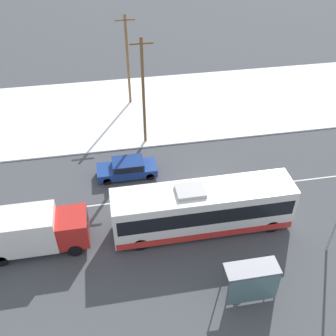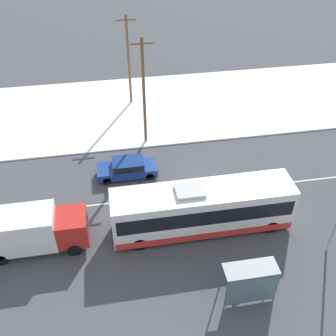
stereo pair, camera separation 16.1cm
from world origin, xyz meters
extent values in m
plane|color=#424449|center=(0.00, 0.00, 0.00)|extent=(120.00, 120.00, 0.00)
cube|color=white|center=(0.00, 12.98, 0.06)|extent=(80.00, 13.21, 0.12)
cube|color=silver|center=(0.00, 0.00, 0.00)|extent=(60.00, 0.12, 0.00)
cube|color=white|center=(-1.52, -3.39, 1.81)|extent=(11.74, 2.55, 3.07)
cube|color=black|center=(-1.52, -3.39, 2.18)|extent=(11.27, 2.57, 1.17)
cube|color=red|center=(-1.52, -3.39, 0.55)|extent=(11.62, 2.57, 0.55)
cube|color=#B2B2B2|center=(-2.40, -3.39, 3.47)|extent=(1.80, 1.40, 0.24)
cylinder|color=black|center=(2.95, -4.53, 0.50)|extent=(1.00, 0.28, 1.00)
cylinder|color=black|center=(2.95, -2.26, 0.50)|extent=(1.00, 0.28, 1.00)
cylinder|color=black|center=(-5.79, -4.53, 0.50)|extent=(1.00, 0.28, 1.00)
cylinder|color=black|center=(-5.79, -2.26, 0.50)|extent=(1.00, 0.28, 1.00)
cube|color=silver|center=(-13.32, -3.27, 1.72)|extent=(5.02, 2.30, 2.46)
cube|color=red|center=(-9.86, -3.27, 1.45)|extent=(1.90, 2.18, 1.92)
cube|color=black|center=(-8.93, -3.27, 1.84)|extent=(0.06, 1.95, 0.84)
cylinder|color=black|center=(-9.86, -4.29, 0.45)|extent=(0.90, 0.26, 0.90)
cylinder|color=black|center=(-9.86, -2.25, 0.45)|extent=(0.90, 0.26, 0.90)
cylinder|color=black|center=(-14.33, -4.29, 0.45)|extent=(0.90, 0.26, 0.90)
cylinder|color=black|center=(-14.33, -2.25, 0.45)|extent=(0.90, 0.26, 0.90)
cube|color=navy|center=(-5.94, 2.94, 0.55)|extent=(4.59, 1.80, 0.64)
cube|color=navy|center=(-5.83, 2.94, 1.15)|extent=(2.39, 1.66, 0.56)
cube|color=black|center=(-5.83, 2.94, 1.16)|extent=(2.20, 1.69, 0.45)
cylinder|color=black|center=(-7.54, 2.15, 0.32)|extent=(0.64, 0.22, 0.64)
cylinder|color=black|center=(-7.54, 3.73, 0.32)|extent=(0.64, 0.22, 0.64)
cylinder|color=black|center=(-4.25, 2.15, 0.32)|extent=(0.64, 0.22, 0.64)
cylinder|color=black|center=(-4.25, 3.73, 0.32)|extent=(0.64, 0.22, 0.64)
cylinder|color=#23232D|center=(-0.26, -7.91, 0.38)|extent=(0.12, 0.12, 0.76)
cylinder|color=#23232D|center=(-0.03, -7.91, 0.38)|extent=(0.12, 0.12, 0.76)
cube|color=brown|center=(-0.15, -7.91, 1.07)|extent=(0.40, 0.21, 0.63)
sphere|color=tan|center=(-0.15, -7.91, 1.51)|extent=(0.26, 0.26, 0.26)
cylinder|color=brown|center=(-0.39, -7.91, 1.04)|extent=(0.10, 0.10, 0.59)
cylinder|color=brown|center=(0.10, -7.91, 1.04)|extent=(0.10, 0.10, 0.59)
cube|color=gray|center=(-0.17, -8.85, 2.37)|extent=(2.97, 1.20, 0.06)
cube|color=slate|center=(-0.17, -9.43, 1.20)|extent=(2.85, 0.04, 2.16)
cylinder|color=#474C51|center=(-1.61, -8.29, 1.17)|extent=(0.08, 0.08, 2.34)
cylinder|color=#474C51|center=(1.28, -8.29, 1.17)|extent=(0.08, 0.08, 2.34)
cylinder|color=#474C51|center=(-1.61, -9.41, 1.17)|extent=(0.08, 0.08, 2.34)
cylinder|color=#474C51|center=(1.28, -9.41, 1.17)|extent=(0.08, 0.08, 2.34)
cylinder|color=brown|center=(-3.93, 7.27, 4.67)|extent=(0.24, 0.24, 9.33)
cube|color=brown|center=(-3.93, 7.27, 8.83)|extent=(1.80, 0.12, 0.12)
cylinder|color=brown|center=(-4.53, 14.33, 4.40)|extent=(0.24, 0.24, 8.80)
cube|color=brown|center=(-4.53, 14.33, 8.30)|extent=(1.80, 0.12, 0.12)
camera|label=1|loc=(-6.92, -20.90, 19.84)|focal=42.00mm
camera|label=2|loc=(-6.76, -20.93, 19.84)|focal=42.00mm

